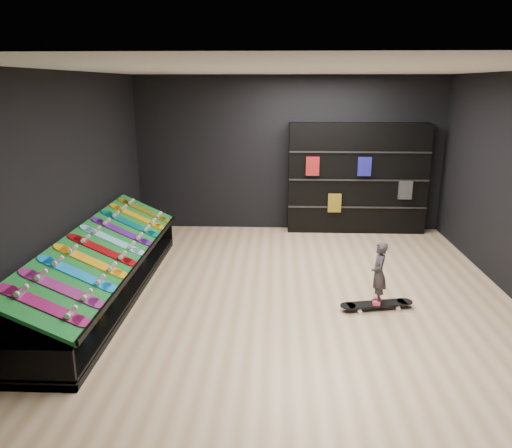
{
  "coord_description": "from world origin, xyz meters",
  "views": [
    {
      "loc": [
        -0.23,
        -6.29,
        2.83
      ],
      "look_at": [
        -0.5,
        0.2,
        1.0
      ],
      "focal_mm": 35.0,
      "sensor_mm": 36.0,
      "label": 1
    }
  ],
  "objects_px": {
    "display_rack": "(106,279)",
    "child": "(378,285)",
    "back_shelving": "(357,178)",
    "floor_skateboard": "(376,306)"
  },
  "relations": [
    {
      "from": "display_rack",
      "to": "child",
      "type": "height_order",
      "value": "child"
    },
    {
      "from": "back_shelving",
      "to": "child",
      "type": "distance_m",
      "value": 3.68
    },
    {
      "from": "floor_skateboard",
      "to": "child",
      "type": "relative_size",
      "value": 1.98
    },
    {
      "from": "back_shelving",
      "to": "floor_skateboard",
      "type": "height_order",
      "value": "back_shelving"
    },
    {
      "from": "back_shelving",
      "to": "child",
      "type": "xyz_separation_m",
      "value": [
        -0.24,
        -3.6,
        -0.72
      ]
    },
    {
      "from": "child",
      "to": "display_rack",
      "type": "bearing_deg",
      "value": -89.09
    },
    {
      "from": "floor_skateboard",
      "to": "child",
      "type": "bearing_deg",
      "value": 0.0
    },
    {
      "from": "child",
      "to": "back_shelving",
      "type": "bearing_deg",
      "value": -178.52
    },
    {
      "from": "display_rack",
      "to": "back_shelving",
      "type": "relative_size",
      "value": 1.69
    },
    {
      "from": "back_shelving",
      "to": "display_rack",
      "type": "bearing_deg",
      "value": -139.47
    }
  ]
}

